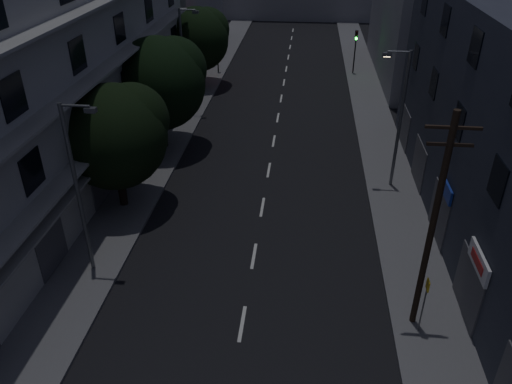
# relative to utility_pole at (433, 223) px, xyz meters

# --- Properties ---
(ground) EXTENTS (160.00, 160.00, 0.00)m
(ground) POSITION_rel_utility_pole_xyz_m (-6.85, 17.76, -4.87)
(ground) COLOR black
(ground) RESTS_ON ground
(sidewalk_left) EXTENTS (3.00, 90.00, 0.15)m
(sidewalk_left) POSITION_rel_utility_pole_xyz_m (-14.35, 17.76, -4.79)
(sidewalk_left) COLOR #565659
(sidewalk_left) RESTS_ON ground
(sidewalk_right) EXTENTS (3.00, 90.00, 0.15)m
(sidewalk_right) POSITION_rel_utility_pole_xyz_m (0.65, 17.76, -4.79)
(sidewalk_right) COLOR #565659
(sidewalk_right) RESTS_ON ground
(lane_markings) EXTENTS (0.15, 60.50, 0.01)m
(lane_markings) POSITION_rel_utility_pole_xyz_m (-6.85, 24.01, -4.86)
(lane_markings) COLOR beige
(lane_markings) RESTS_ON ground
(building_left) EXTENTS (7.00, 36.00, 14.00)m
(building_left) POSITION_rel_utility_pole_xyz_m (-18.83, 10.76, 2.13)
(building_left) COLOR #9E9E9A
(building_left) RESTS_ON ground
(building_far_right) EXTENTS (6.00, 20.00, 13.00)m
(building_far_right) POSITION_rel_utility_pole_xyz_m (5.15, 34.76, 1.63)
(building_far_right) COLOR slate
(building_far_right) RESTS_ON ground
(tree_near) EXTENTS (5.57, 5.57, 6.87)m
(tree_near) POSITION_rel_utility_pole_xyz_m (-14.52, 7.64, -0.42)
(tree_near) COLOR black
(tree_near) RESTS_ON sidewalk_left
(tree_mid) EXTENTS (6.06, 6.06, 7.46)m
(tree_mid) POSITION_rel_utility_pole_xyz_m (-14.23, 15.43, -0.06)
(tree_mid) COLOR black
(tree_mid) RESTS_ON sidewalk_left
(tree_far) EXTENTS (5.59, 5.59, 6.91)m
(tree_far) POSITION_rel_utility_pole_xyz_m (-14.52, 28.93, -0.39)
(tree_far) COLOR black
(tree_far) RESTS_ON sidewalk_left
(traffic_signal_far_right) EXTENTS (0.28, 0.37, 4.10)m
(traffic_signal_far_right) POSITION_rel_utility_pole_xyz_m (-0.20, 33.99, -1.77)
(traffic_signal_far_right) COLOR black
(traffic_signal_far_right) RESTS_ON sidewalk_right
(traffic_signal_far_left) EXTENTS (0.28, 0.37, 4.10)m
(traffic_signal_far_left) POSITION_rel_utility_pole_xyz_m (-13.55, 33.09, -1.77)
(traffic_signal_far_left) COLOR black
(traffic_signal_far_left) RESTS_ON sidewalk_left
(street_lamp_left_near) EXTENTS (1.51, 0.25, 8.00)m
(street_lamp_left_near) POSITION_rel_utility_pole_xyz_m (-14.04, 1.97, -0.27)
(street_lamp_left_near) COLOR slate
(street_lamp_left_near) RESTS_ON sidewalk_left
(street_lamp_right) EXTENTS (1.51, 0.25, 8.00)m
(street_lamp_right) POSITION_rel_utility_pole_xyz_m (0.46, 11.38, -0.27)
(street_lamp_right) COLOR slate
(street_lamp_right) RESTS_ON sidewalk_right
(street_lamp_left_far) EXTENTS (1.51, 0.25, 8.00)m
(street_lamp_left_far) POSITION_rel_utility_pole_xyz_m (-14.11, 21.82, -0.27)
(street_lamp_left_far) COLOR #5A5D62
(street_lamp_left_far) RESTS_ON sidewalk_left
(utility_pole) EXTENTS (1.80, 0.24, 9.00)m
(utility_pole) POSITION_rel_utility_pole_xyz_m (0.00, 0.00, 0.00)
(utility_pole) COLOR black
(utility_pole) RESTS_ON sidewalk_right
(bus_stop_sign) EXTENTS (0.06, 0.35, 2.52)m
(bus_stop_sign) POSITION_rel_utility_pole_xyz_m (0.13, -0.52, -2.98)
(bus_stop_sign) COLOR #595B60
(bus_stop_sign) RESTS_ON sidewalk_right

